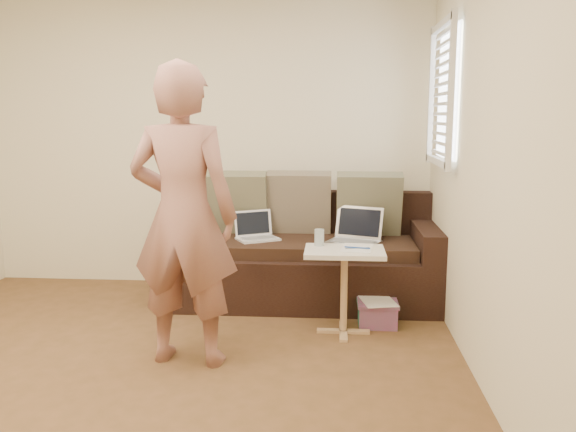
# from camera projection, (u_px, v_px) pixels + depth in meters

# --- Properties ---
(floor) EXTENTS (4.50, 4.50, 0.00)m
(floor) POSITION_uv_depth(u_px,v_px,m) (130.00, 390.00, 3.42)
(floor) COLOR brown
(floor) RESTS_ON ground
(wall_back) EXTENTS (4.00, 0.00, 4.00)m
(wall_back) POSITION_uv_depth(u_px,v_px,m) (207.00, 142.00, 5.41)
(wall_back) COLOR beige
(wall_back) RESTS_ON ground
(wall_right) EXTENTS (0.00, 4.50, 4.50)m
(wall_right) POSITION_uv_depth(u_px,v_px,m) (502.00, 164.00, 3.05)
(wall_right) COLOR beige
(wall_right) RESTS_ON ground
(window_blinds) EXTENTS (0.12, 0.88, 1.08)m
(window_blinds) POSITION_uv_depth(u_px,v_px,m) (443.00, 94.00, 4.46)
(window_blinds) COLOR white
(window_blinds) RESTS_ON wall_right
(sofa) EXTENTS (2.20, 0.95, 0.85)m
(sofa) POSITION_uv_depth(u_px,v_px,m) (303.00, 250.00, 5.03)
(sofa) COLOR black
(sofa) RESTS_ON ground
(pillow_left) EXTENTS (0.55, 0.29, 0.57)m
(pillow_left) POSITION_uv_depth(u_px,v_px,m) (236.00, 203.00, 5.21)
(pillow_left) COLOR #64644A
(pillow_left) RESTS_ON sofa
(pillow_mid) EXTENTS (0.55, 0.27, 0.57)m
(pillow_mid) POSITION_uv_depth(u_px,v_px,m) (299.00, 203.00, 5.21)
(pillow_mid) COLOR brown
(pillow_mid) RESTS_ON sofa
(pillow_right) EXTENTS (0.55, 0.28, 0.57)m
(pillow_right) POSITION_uv_depth(u_px,v_px,m) (369.00, 205.00, 5.12)
(pillow_right) COLOR #64644A
(pillow_right) RESTS_ON sofa
(laptop_silver) EXTENTS (0.48, 0.42, 0.27)m
(laptop_silver) POSITION_uv_depth(u_px,v_px,m) (353.00, 243.00, 4.86)
(laptop_silver) COLOR #B7BABC
(laptop_silver) RESTS_ON sofa
(laptop_white) EXTENTS (0.40, 0.37, 0.24)m
(laptop_white) POSITION_uv_depth(u_px,v_px,m) (258.00, 240.00, 4.98)
(laptop_white) COLOR white
(laptop_white) RESTS_ON sofa
(person) EXTENTS (0.73, 0.53, 1.87)m
(person) POSITION_uv_depth(u_px,v_px,m) (183.00, 216.00, 3.68)
(person) COLOR #9C5555
(person) RESTS_ON ground
(side_table) EXTENTS (0.56, 0.39, 0.61)m
(side_table) POSITION_uv_depth(u_px,v_px,m) (344.00, 292.00, 4.26)
(side_table) COLOR silver
(side_table) RESTS_ON ground
(drinking_glass) EXTENTS (0.07, 0.07, 0.12)m
(drinking_glass) POSITION_uv_depth(u_px,v_px,m) (319.00, 237.00, 4.32)
(drinking_glass) COLOR silver
(drinking_glass) RESTS_ON side_table
(scissors) EXTENTS (0.20, 0.15, 0.02)m
(scissors) POSITION_uv_depth(u_px,v_px,m) (357.00, 248.00, 4.22)
(scissors) COLOR silver
(scissors) RESTS_ON side_table
(paper_on_table) EXTENTS (0.25, 0.33, 0.00)m
(paper_on_table) POSITION_uv_depth(u_px,v_px,m) (357.00, 248.00, 4.25)
(paper_on_table) COLOR white
(paper_on_table) RESTS_ON side_table
(striped_box) EXTENTS (0.30, 0.30, 0.19)m
(striped_box) POSITION_uv_depth(u_px,v_px,m) (377.00, 312.00, 4.47)
(striped_box) COLOR #D72085
(striped_box) RESTS_ON ground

